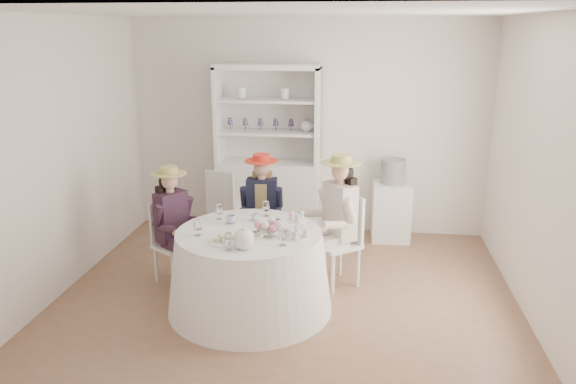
# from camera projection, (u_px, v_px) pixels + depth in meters

# --- Properties ---
(ground) EXTENTS (4.50, 4.50, 0.00)m
(ground) POSITION_uv_depth(u_px,v_px,m) (287.00, 295.00, 5.60)
(ground) COLOR brown
(ground) RESTS_ON ground
(ceiling) EXTENTS (4.50, 4.50, 0.00)m
(ceiling) POSITION_uv_depth(u_px,v_px,m) (286.00, 12.00, 4.84)
(ceiling) COLOR white
(ceiling) RESTS_ON wall_back
(wall_back) EXTENTS (4.50, 0.00, 4.50)m
(wall_back) POSITION_uv_depth(u_px,v_px,m) (308.00, 128.00, 7.13)
(wall_back) COLOR white
(wall_back) RESTS_ON ground
(wall_front) EXTENTS (4.50, 0.00, 4.50)m
(wall_front) POSITION_uv_depth(u_px,v_px,m) (241.00, 242.00, 3.32)
(wall_front) COLOR white
(wall_front) RESTS_ON ground
(wall_left) EXTENTS (0.00, 4.50, 4.50)m
(wall_left) POSITION_uv_depth(u_px,v_px,m) (60.00, 157.00, 5.51)
(wall_left) COLOR white
(wall_left) RESTS_ON ground
(wall_right) EXTENTS (0.00, 4.50, 4.50)m
(wall_right) POSITION_uv_depth(u_px,v_px,m) (539.00, 172.00, 4.94)
(wall_right) COLOR white
(wall_right) RESTS_ON ground
(tea_table) EXTENTS (1.55, 1.55, 0.77)m
(tea_table) POSITION_uv_depth(u_px,v_px,m) (250.00, 270.00, 5.26)
(tea_table) COLOR white
(tea_table) RESTS_ON ground
(hutch) EXTENTS (1.35, 0.69, 2.16)m
(hutch) POSITION_uv_depth(u_px,v_px,m) (269.00, 175.00, 7.13)
(hutch) COLOR silver
(hutch) RESTS_ON ground
(side_table) EXTENTS (0.48, 0.48, 0.73)m
(side_table) POSITION_uv_depth(u_px,v_px,m) (391.00, 211.00, 7.03)
(side_table) COLOR silver
(side_table) RESTS_ON ground
(hatbox) EXTENTS (0.36, 0.36, 0.30)m
(hatbox) POSITION_uv_depth(u_px,v_px,m) (393.00, 171.00, 6.88)
(hatbox) COLOR black
(hatbox) RESTS_ON side_table
(guest_left) EXTENTS (0.53, 0.50, 1.24)m
(guest_left) POSITION_uv_depth(u_px,v_px,m) (173.00, 219.00, 5.72)
(guest_left) COLOR silver
(guest_left) RESTS_ON ground
(guest_mid) EXTENTS (0.46, 0.48, 1.27)m
(guest_mid) POSITION_uv_depth(u_px,v_px,m) (262.00, 204.00, 6.12)
(guest_mid) COLOR silver
(guest_mid) RESTS_ON ground
(guest_right) EXTENTS (0.59, 0.57, 1.38)m
(guest_right) POSITION_uv_depth(u_px,v_px,m) (338.00, 214.00, 5.63)
(guest_right) COLOR silver
(guest_right) RESTS_ON ground
(spare_chair) EXTENTS (0.47, 0.47, 0.95)m
(spare_chair) POSITION_uv_depth(u_px,v_px,m) (225.00, 204.00, 6.82)
(spare_chair) COLOR silver
(spare_chair) RESTS_ON ground
(teacup_a) EXTENTS (0.11, 0.11, 0.07)m
(teacup_a) POSITION_uv_depth(u_px,v_px,m) (231.00, 220.00, 5.34)
(teacup_a) COLOR white
(teacup_a) RESTS_ON tea_table
(teacup_b) EXTENTS (0.07, 0.07, 0.07)m
(teacup_b) POSITION_uv_depth(u_px,v_px,m) (255.00, 218.00, 5.42)
(teacup_b) COLOR white
(teacup_b) RESTS_ON tea_table
(teacup_c) EXTENTS (0.09, 0.09, 0.07)m
(teacup_c) POSITION_uv_depth(u_px,v_px,m) (277.00, 224.00, 5.25)
(teacup_c) COLOR white
(teacup_c) RESTS_ON tea_table
(flower_bowl) EXTENTS (0.23, 0.23, 0.05)m
(flower_bowl) POSITION_uv_depth(u_px,v_px,m) (268.00, 233.00, 5.04)
(flower_bowl) COLOR white
(flower_bowl) RESTS_ON tea_table
(flower_arrangement) EXTENTS (0.19, 0.19, 0.07)m
(flower_arrangement) POSITION_uv_depth(u_px,v_px,m) (268.00, 225.00, 5.04)
(flower_arrangement) COLOR pink
(flower_arrangement) RESTS_ON tea_table
(table_teapot) EXTENTS (0.26, 0.18, 0.19)m
(table_teapot) POSITION_uv_depth(u_px,v_px,m) (244.00, 239.00, 4.73)
(table_teapot) COLOR white
(table_teapot) RESTS_ON tea_table
(sandwich_plate) EXTENTS (0.27, 0.27, 0.06)m
(sandwich_plate) POSITION_uv_depth(u_px,v_px,m) (223.00, 240.00, 4.89)
(sandwich_plate) COLOR white
(sandwich_plate) RESTS_ON tea_table
(cupcake_stand) EXTENTS (0.24, 0.24, 0.23)m
(cupcake_stand) POSITION_uv_depth(u_px,v_px,m) (297.00, 228.00, 4.98)
(cupcake_stand) COLOR white
(cupcake_stand) RESTS_ON tea_table
(stemware_set) EXTENTS (0.95, 1.00, 0.15)m
(stemware_set) POSITION_uv_depth(u_px,v_px,m) (249.00, 224.00, 5.13)
(stemware_set) COLOR white
(stemware_set) RESTS_ON tea_table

